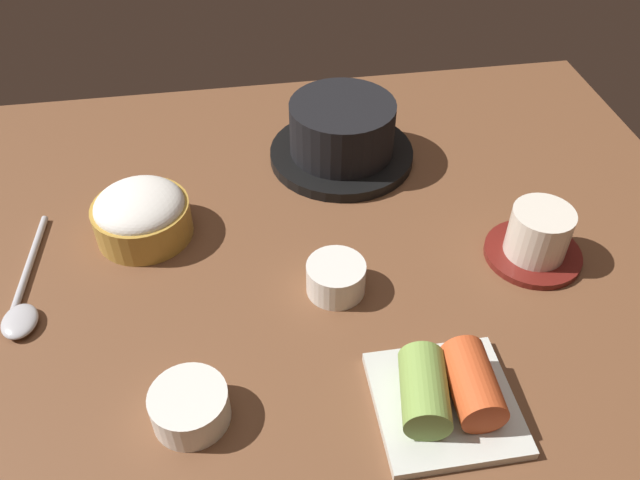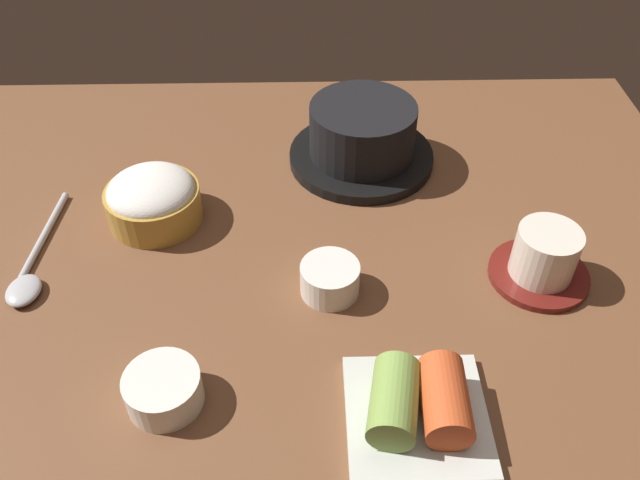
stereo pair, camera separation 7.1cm
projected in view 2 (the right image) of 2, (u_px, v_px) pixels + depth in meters
The scene contains 8 objects.
dining_table at pixel (302, 254), 74.92cm from camera, with size 100.00×76.00×2.00cm, color brown.
stone_pot at pixel (362, 137), 83.94cm from camera, with size 19.10×19.10×8.33cm.
rice_bowl at pixel (153, 199), 75.91cm from camera, with size 11.13×11.13×6.22cm.
tea_cup_with_saucer at pixel (544, 258), 68.85cm from camera, with size 10.83×10.83×6.48cm.
banchan_cup_center at pixel (330, 278), 68.03cm from camera, with size 6.32×6.32×3.58cm.
kimchi_plate at pixel (418, 406), 56.39cm from camera, with size 12.59×12.59×5.20cm.
side_bowl_near at pixel (163, 389), 58.08cm from camera, with size 7.02×7.02×3.41cm.
spoon at pixel (30, 273), 70.43cm from camera, with size 3.60×18.84×1.35cm.
Camera 2 is at (0.83, -53.78, 53.22)cm, focal length 36.25 mm.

